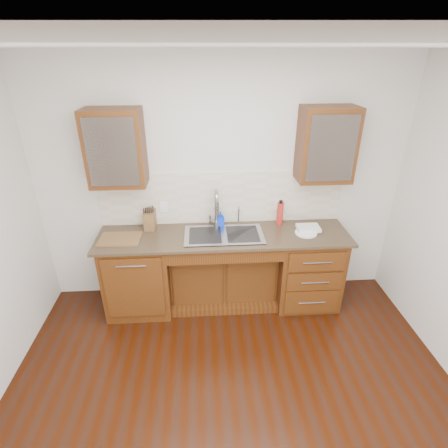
{
  "coord_description": "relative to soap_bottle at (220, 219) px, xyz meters",
  "views": [
    {
      "loc": [
        -0.22,
        -1.86,
        2.69
      ],
      "look_at": [
        0.0,
        1.4,
        1.05
      ],
      "focal_mm": 28.0,
      "sensor_mm": 36.0,
      "label": 1
    }
  ],
  "objects": [
    {
      "name": "wall_back",
      "position": [
        0.03,
        0.16,
        0.35
      ],
      "size": [
        4.0,
        0.1,
        2.7
      ],
      "primitive_type": "cube",
      "color": "silver",
      "rests_on": "ground"
    },
    {
      "name": "filter_tap",
      "position": [
        0.21,
        0.01,
        0.03
      ],
      "size": [
        0.02,
        0.02,
        0.24
      ],
      "primitive_type": "cylinder",
      "color": "#999993",
      "rests_on": "countertop"
    },
    {
      "name": "upper_cabinet_right",
      "position": [
        1.08,
        -0.06,
        0.83
      ],
      "size": [
        0.55,
        0.34,
        0.75
      ],
      "primitive_type": "cube",
      "color": "#593014",
      "rests_on": "wall_back"
    },
    {
      "name": "base_cabinet_center",
      "position": [
        0.03,
        -0.11,
        -0.65
      ],
      "size": [
        1.2,
        0.44,
        0.7
      ],
      "primitive_type": "cube",
      "color": "#593014",
      "rests_on": "ground"
    },
    {
      "name": "backsplash",
      "position": [
        0.03,
        0.1,
        0.21
      ],
      "size": [
        2.7,
        0.02,
        0.59
      ],
      "primitive_type": "cube",
      "color": "beige",
      "rests_on": "wall_back"
    },
    {
      "name": "countertop",
      "position": [
        0.03,
        -0.22,
        -0.1
      ],
      "size": [
        2.7,
        0.65,
        0.03
      ],
      "primitive_type": "cube",
      "color": "#84705B",
      "rests_on": "base_cabinet_left"
    },
    {
      "name": "cup_right_a",
      "position": [
        1.03,
        -0.06,
        0.78
      ],
      "size": [
        0.15,
        0.15,
        0.09
      ],
      "primitive_type": "imported",
      "rotation": [
        0.0,
        0.0,
        0.42
      ],
      "color": "white",
      "rests_on": "upper_cabinet_right"
    },
    {
      "name": "faucet",
      "position": [
        -0.04,
        -0.0,
        0.11
      ],
      "size": [
        0.04,
        0.04,
        0.4
      ],
      "primitive_type": "cylinder",
      "color": "#999993",
      "rests_on": "countertop"
    },
    {
      "name": "upper_cabinet_left",
      "position": [
        -1.02,
        -0.06,
        0.83
      ],
      "size": [
        0.55,
        0.34,
        0.75
      ],
      "primitive_type": "cube",
      "color": "#593014",
      "rests_on": "wall_back"
    },
    {
      "name": "soap_bottle",
      "position": [
        0.0,
        0.0,
        0.0
      ],
      "size": [
        0.09,
        0.09,
        0.17
      ],
      "primitive_type": "imported",
      "rotation": [
        0.0,
        0.0,
        0.22
      ],
      "color": "#0E34DC",
      "rests_on": "countertop"
    },
    {
      "name": "cup_left_b",
      "position": [
        -0.96,
        -0.06,
        0.78
      ],
      "size": [
        0.13,
        0.13,
        0.1
      ],
      "primitive_type": "imported",
      "rotation": [
        0.0,
        0.0,
        -0.17
      ],
      "color": "white",
      "rests_on": "upper_cabinet_left"
    },
    {
      "name": "outlet_left",
      "position": [
        -0.62,
        0.08,
        0.12
      ],
      "size": [
        0.08,
        0.01,
        0.12
      ],
      "primitive_type": "cube",
      "color": "white",
      "rests_on": "backsplash"
    },
    {
      "name": "knife_block",
      "position": [
        -0.78,
        -0.01,
        0.02
      ],
      "size": [
        0.12,
        0.19,
        0.2
      ],
      "primitive_type": "cube",
      "rotation": [
        0.0,
        0.0,
        -0.05
      ],
      "color": "#9B693F",
      "rests_on": "countertop"
    },
    {
      "name": "base_cabinet_right",
      "position": [
        0.98,
        -0.2,
        -0.56
      ],
      "size": [
        0.7,
        0.62,
        0.88
      ],
      "primitive_type": "cube",
      "color": "#593014",
      "rests_on": "ground"
    },
    {
      "name": "ceiling",
      "position": [
        0.03,
        -1.64,
        1.75
      ],
      "size": [
        4.0,
        3.5,
        0.1
      ],
      "primitive_type": "cube",
      "color": "white",
      "rests_on": "wall_back"
    },
    {
      "name": "plate",
      "position": [
        0.91,
        -0.25,
        -0.08
      ],
      "size": [
        0.28,
        0.28,
        0.01
      ],
      "primitive_type": "cylinder",
      "rotation": [
        0.0,
        0.0,
        -0.22
      ],
      "color": "white",
      "rests_on": "countertop"
    },
    {
      "name": "cup_right_b",
      "position": [
        1.12,
        -0.06,
        0.78
      ],
      "size": [
        0.13,
        0.13,
        0.1
      ],
      "primitive_type": "imported",
      "rotation": [
        0.0,
        0.0,
        -0.24
      ],
      "color": "silver",
      "rests_on": "upper_cabinet_right"
    },
    {
      "name": "outlet_right",
      "position": [
        0.68,
        0.08,
        0.12
      ],
      "size": [
        0.08,
        0.01,
        0.12
      ],
      "primitive_type": "cube",
      "color": "white",
      "rests_on": "backsplash"
    },
    {
      "name": "cutting_board",
      "position": [
        -1.06,
        -0.26,
        -0.08
      ],
      "size": [
        0.43,
        0.31,
        0.02
      ],
      "primitive_type": "cube",
      "rotation": [
        0.0,
        0.0,
        -0.04
      ],
      "color": "brown",
      "rests_on": "countertop"
    },
    {
      "name": "ground",
      "position": [
        0.03,
        -1.64,
        -1.05
      ],
      "size": [
        4.0,
        3.5,
        0.1
      ],
      "primitive_type": "cube",
      "color": "black"
    },
    {
      "name": "water_bottle",
      "position": [
        0.67,
        -0.01,
        0.04
      ],
      "size": [
        0.09,
        0.09,
        0.26
      ],
      "primitive_type": "cylinder",
      "rotation": [
        0.0,
        0.0,
        0.35
      ],
      "color": "red",
      "rests_on": "countertop"
    },
    {
      "name": "dish_towel",
      "position": [
        0.95,
        -0.19,
        -0.05
      ],
      "size": [
        0.24,
        0.18,
        0.04
      ],
      "primitive_type": "cube",
      "rotation": [
        0.0,
        0.0,
        -0.0
      ],
      "color": "silver",
      "rests_on": "plate"
    },
    {
      "name": "base_cabinet_left",
      "position": [
        -0.92,
        -0.2,
        -0.56
      ],
      "size": [
        0.7,
        0.62,
        0.88
      ],
      "primitive_type": "cube",
      "color": "#593014",
      "rests_on": "ground"
    },
    {
      "name": "cup_left_a",
      "position": [
        -1.11,
        -0.06,
        0.78
      ],
      "size": [
        0.14,
        0.14,
        0.09
      ],
      "primitive_type": "imported",
      "rotation": [
        0.0,
        0.0,
        -0.27
      ],
      "color": "white",
      "rests_on": "upper_cabinet_left"
    },
    {
      "name": "sink",
      "position": [
        0.03,
        -0.23,
        -0.17
      ],
      "size": [
        0.84,
        0.46,
        0.19
      ],
      "primitive_type": "cube",
      "color": "#9E9EA5",
      "rests_on": "countertop"
    }
  ]
}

